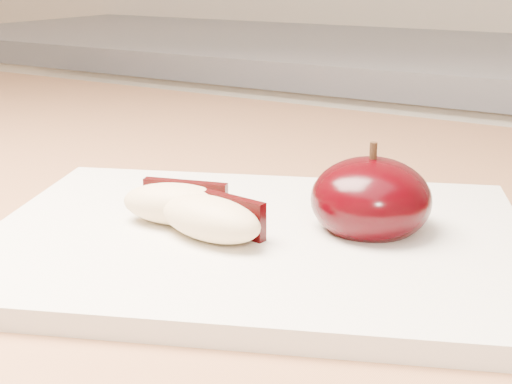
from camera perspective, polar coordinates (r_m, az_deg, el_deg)
The scene contains 4 objects.
cutting_board at distance 0.44m, azimuth 0.00°, elevation -3.93°, with size 0.33×0.24×0.01m, color silver.
apple_half at distance 0.44m, azimuth 9.17°, elevation -0.60°, with size 0.10×0.10×0.06m.
apple_wedge_a at distance 0.45m, azimuth -6.25°, elevation -0.91°, with size 0.08×0.05×0.03m.
apple_wedge_b at distance 0.42m, azimuth -3.53°, elevation -2.08°, with size 0.07×0.04×0.03m.
Camera 1 is at (0.15, 0.03, 1.07)m, focal length 50.00 mm.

